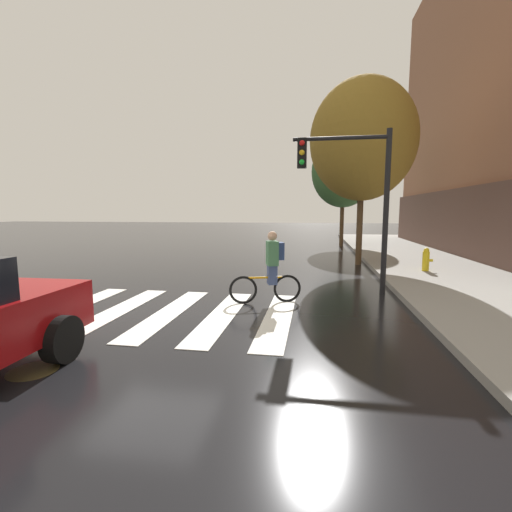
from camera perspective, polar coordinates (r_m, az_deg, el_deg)
ground_plane at (r=8.00m, az=-16.34°, el=-8.64°), size 120.00×120.00×0.00m
crosswalk_stripes at (r=7.84m, az=-13.78°, el=-8.83°), size 5.19×3.80×0.01m
manhole_cover at (r=5.87m, az=-32.28°, el=-15.35°), size 0.64×0.64×0.01m
cyclist at (r=8.25m, az=2.39°, el=-1.87°), size 1.65×0.58×1.69m
traffic_light_near at (r=9.61m, az=15.46°, el=11.23°), size 2.47×0.28×4.20m
fire_hydrant at (r=13.20m, az=25.72°, el=-0.53°), size 0.33×0.22×0.78m
street_tree_near at (r=15.02m, az=16.82°, el=17.45°), size 4.07×4.07×7.24m
street_tree_mid at (r=22.45m, az=13.90°, el=13.13°), size 3.78×3.78×6.72m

